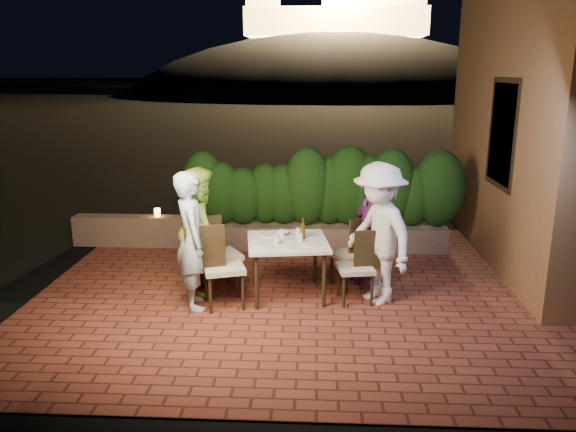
# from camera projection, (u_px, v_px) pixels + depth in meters

# --- Properties ---
(ground) EXTENTS (400.00, 400.00, 0.00)m
(ground) POSITION_uv_depth(u_px,v_px,m) (302.00, 304.00, 7.15)
(ground) COLOR black
(ground) RESTS_ON ground
(terrace_floor) EXTENTS (7.00, 6.00, 0.15)m
(terrace_floor) POSITION_uv_depth(u_px,v_px,m) (303.00, 293.00, 7.65)
(terrace_floor) COLOR brown
(terrace_floor) RESTS_ON ground
(building_wall) EXTENTS (1.60, 5.00, 5.00)m
(building_wall) POSITION_uv_depth(u_px,v_px,m) (551.00, 96.00, 8.26)
(building_wall) COLOR #926139
(building_wall) RESTS_ON ground
(window_pane) EXTENTS (0.08, 1.00, 1.40)m
(window_pane) POSITION_uv_depth(u_px,v_px,m) (504.00, 134.00, 7.95)
(window_pane) COLOR black
(window_pane) RESTS_ON building_wall
(window_frame) EXTENTS (0.06, 1.15, 1.55)m
(window_frame) POSITION_uv_depth(u_px,v_px,m) (504.00, 134.00, 7.95)
(window_frame) COLOR black
(window_frame) RESTS_ON building_wall
(planter) EXTENTS (4.20, 0.55, 0.40)m
(planter) POSITION_uv_depth(u_px,v_px,m) (318.00, 236.00, 9.31)
(planter) COLOR brown
(planter) RESTS_ON ground
(hedge) EXTENTS (4.00, 0.70, 1.10)m
(hedge) POSITION_uv_depth(u_px,v_px,m) (318.00, 192.00, 9.12)
(hedge) COLOR #15360E
(hedge) RESTS_ON planter
(parapet) EXTENTS (2.20, 0.30, 0.50)m
(parapet) POSITION_uv_depth(u_px,v_px,m) (140.00, 231.00, 9.44)
(parapet) COLOR brown
(parapet) RESTS_ON ground
(hill) EXTENTS (52.00, 40.00, 22.00)m
(hill) POSITION_uv_depth(u_px,v_px,m) (333.00, 130.00, 66.03)
(hill) COLOR black
(hill) RESTS_ON ground
(dining_table) EXTENTS (1.14, 1.14, 0.75)m
(dining_table) POSITION_uv_depth(u_px,v_px,m) (288.00, 268.00, 7.30)
(dining_table) COLOR white
(dining_table) RESTS_ON ground
(plate_nw) EXTENTS (0.24, 0.24, 0.01)m
(plate_nw) POSITION_uv_depth(u_px,v_px,m) (265.00, 245.00, 7.00)
(plate_nw) COLOR white
(plate_nw) RESTS_ON dining_table
(plate_sw) EXTENTS (0.19, 0.19, 0.01)m
(plate_sw) POSITION_uv_depth(u_px,v_px,m) (266.00, 235.00, 7.43)
(plate_sw) COLOR white
(plate_sw) RESTS_ON dining_table
(plate_ne) EXTENTS (0.22, 0.22, 0.01)m
(plate_ne) POSITION_uv_depth(u_px,v_px,m) (313.00, 245.00, 7.00)
(plate_ne) COLOR white
(plate_ne) RESTS_ON dining_table
(plate_se) EXTENTS (0.23, 0.23, 0.01)m
(plate_se) POSITION_uv_depth(u_px,v_px,m) (308.00, 235.00, 7.41)
(plate_se) COLOR white
(plate_se) RESTS_ON dining_table
(plate_centre) EXTENTS (0.21, 0.21, 0.01)m
(plate_centre) POSITION_uv_depth(u_px,v_px,m) (286.00, 239.00, 7.24)
(plate_centre) COLOR white
(plate_centre) RESTS_ON dining_table
(plate_front) EXTENTS (0.24, 0.24, 0.01)m
(plate_front) POSITION_uv_depth(u_px,v_px,m) (292.00, 248.00, 6.88)
(plate_front) COLOR white
(plate_front) RESTS_ON dining_table
(glass_nw) EXTENTS (0.07, 0.07, 0.12)m
(glass_nw) POSITION_uv_depth(u_px,v_px,m) (276.00, 239.00, 7.04)
(glass_nw) COLOR silver
(glass_nw) RESTS_ON dining_table
(glass_sw) EXTENTS (0.06, 0.06, 0.11)m
(glass_sw) POSITION_uv_depth(u_px,v_px,m) (282.00, 233.00, 7.32)
(glass_sw) COLOR silver
(glass_sw) RESTS_ON dining_table
(glass_ne) EXTENTS (0.06, 0.06, 0.11)m
(glass_ne) POSITION_uv_depth(u_px,v_px,m) (300.00, 238.00, 7.12)
(glass_ne) COLOR silver
(glass_ne) RESTS_ON dining_table
(glass_se) EXTENTS (0.06, 0.06, 0.11)m
(glass_se) POSITION_uv_depth(u_px,v_px,m) (298.00, 232.00, 7.37)
(glass_se) COLOR silver
(glass_se) RESTS_ON dining_table
(beer_bottle) EXTENTS (0.05, 0.05, 0.27)m
(beer_bottle) POSITION_uv_depth(u_px,v_px,m) (303.00, 229.00, 7.25)
(beer_bottle) COLOR #432B0B
(beer_bottle) RESTS_ON dining_table
(bowl) EXTENTS (0.22, 0.22, 0.04)m
(bowl) POSITION_uv_depth(u_px,v_px,m) (282.00, 233.00, 7.47)
(bowl) COLOR white
(bowl) RESTS_ON dining_table
(chair_left_front) EXTENTS (0.61, 0.61, 1.05)m
(chair_left_front) POSITION_uv_depth(u_px,v_px,m) (224.00, 266.00, 6.93)
(chair_left_front) COLOR black
(chair_left_front) RESTS_ON ground
(chair_left_back) EXTENTS (0.67, 0.67, 1.05)m
(chair_left_back) POSITION_uv_depth(u_px,v_px,m) (220.00, 254.00, 7.40)
(chair_left_back) COLOR black
(chair_left_back) RESTS_ON ground
(chair_right_front) EXTENTS (0.50, 0.50, 0.93)m
(chair_right_front) POSITION_uv_depth(u_px,v_px,m) (355.00, 267.00, 7.08)
(chair_right_front) COLOR black
(chair_right_front) RESTS_ON ground
(chair_right_back) EXTENTS (0.60, 0.60, 0.94)m
(chair_right_back) POSITION_uv_depth(u_px,v_px,m) (350.00, 253.00, 7.59)
(chair_right_back) COLOR black
(chair_right_back) RESTS_ON ground
(diner_blue) EXTENTS (0.59, 0.73, 1.72)m
(diner_blue) POSITION_uv_depth(u_px,v_px,m) (192.00, 241.00, 6.83)
(diner_blue) COLOR silver
(diner_blue) RESTS_ON ground
(diner_green) EXTENTS (0.73, 0.89, 1.67)m
(diner_green) POSITION_uv_depth(u_px,v_px,m) (202.00, 230.00, 7.38)
(diner_green) COLOR #AAE146
(diner_green) RESTS_ON ground
(diner_white) EXTENTS (1.16, 1.34, 1.79)m
(diner_white) POSITION_uv_depth(u_px,v_px,m) (379.00, 234.00, 6.97)
(diner_white) COLOR white
(diner_white) RESTS_ON ground
(diner_purple) EXTENTS (0.67, 0.94, 1.48)m
(diner_purple) POSITION_uv_depth(u_px,v_px,m) (370.00, 233.00, 7.56)
(diner_purple) COLOR #7B2A7F
(diner_purple) RESTS_ON ground
(parapet_lamp) EXTENTS (0.10, 0.10, 0.14)m
(parapet_lamp) POSITION_uv_depth(u_px,v_px,m) (157.00, 213.00, 9.35)
(parapet_lamp) COLOR orange
(parapet_lamp) RESTS_ON parapet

